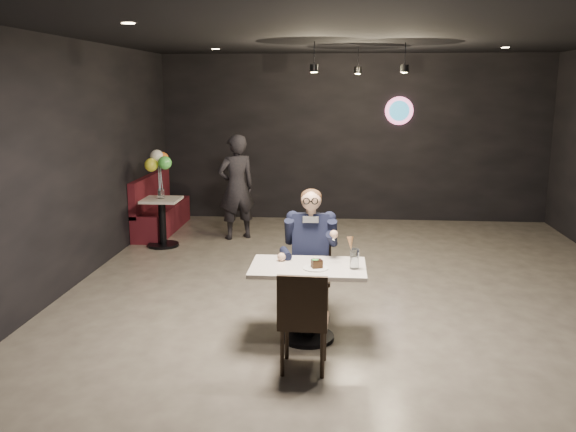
# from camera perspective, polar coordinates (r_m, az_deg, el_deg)

# --- Properties ---
(floor) EXTENTS (9.00, 9.00, 0.00)m
(floor) POSITION_cam_1_polar(r_m,az_deg,el_deg) (7.11, 6.62, -8.01)
(floor) COLOR gray
(floor) RESTS_ON ground
(wall_sign) EXTENTS (0.50, 0.06, 0.50)m
(wall_sign) POSITION_cam_1_polar(r_m,az_deg,el_deg) (11.21, 10.36, 9.67)
(wall_sign) COLOR pink
(wall_sign) RESTS_ON floor
(pendant_lights) EXTENTS (1.40, 1.20, 0.36)m
(pendant_lights) POSITION_cam_1_polar(r_m,az_deg,el_deg) (8.70, 6.70, 14.94)
(pendant_lights) COLOR black
(pendant_lights) RESTS_ON floor
(main_table) EXTENTS (1.10, 0.70, 0.75)m
(main_table) POSITION_cam_1_polar(r_m,az_deg,el_deg) (5.97, 1.87, -8.11)
(main_table) COLOR white
(main_table) RESTS_ON floor
(chair_far) EXTENTS (0.42, 0.46, 0.92)m
(chair_far) POSITION_cam_1_polar(r_m,az_deg,el_deg) (6.46, 2.13, -5.72)
(chair_far) COLOR black
(chair_far) RESTS_ON floor
(chair_near) EXTENTS (0.43, 0.47, 0.92)m
(chair_near) POSITION_cam_1_polar(r_m,az_deg,el_deg) (5.35, 1.51, -9.58)
(chair_near) COLOR black
(chair_near) RESTS_ON floor
(seated_man) EXTENTS (0.60, 0.80, 1.44)m
(seated_man) POSITION_cam_1_polar(r_m,az_deg,el_deg) (6.38, 2.15, -3.50)
(seated_man) COLOR black
(seated_man) RESTS_ON floor
(dessert_plate) EXTENTS (0.24, 0.24, 0.01)m
(dessert_plate) POSITION_cam_1_polar(r_m,az_deg,el_deg) (5.75, 2.58, -4.90)
(dessert_plate) COLOR white
(dessert_plate) RESTS_ON main_table
(cake_slice) EXTENTS (0.12, 0.11, 0.07)m
(cake_slice) POSITION_cam_1_polar(r_m,az_deg,el_deg) (5.74, 2.71, -4.52)
(cake_slice) COLOR black
(cake_slice) RESTS_ON dessert_plate
(mint_leaf) EXTENTS (0.07, 0.04, 0.01)m
(mint_leaf) POSITION_cam_1_polar(r_m,az_deg,el_deg) (5.71, 2.56, -4.11)
(mint_leaf) COLOR green
(mint_leaf) RESTS_ON cake_slice
(sundae_glass) EXTENTS (0.09, 0.09, 0.19)m
(sundae_glass) POSITION_cam_1_polar(r_m,az_deg,el_deg) (5.76, 6.24, -4.00)
(sundae_glass) COLOR silver
(sundae_glass) RESTS_ON main_table
(wafer_cone) EXTENTS (0.08, 0.08, 0.13)m
(wafer_cone) POSITION_cam_1_polar(r_m,az_deg,el_deg) (5.71, 5.88, -2.58)
(wafer_cone) COLOR tan
(wafer_cone) RESTS_ON sundae_glass
(booth_bench) EXTENTS (0.48, 1.93, 0.96)m
(booth_bench) POSITION_cam_1_polar(r_m,az_deg,el_deg) (10.57, -11.74, 1.18)
(booth_bench) COLOR #480F15
(booth_bench) RESTS_ON floor
(side_table) EXTENTS (0.55, 0.55, 0.69)m
(side_table) POSITION_cam_1_polar(r_m,az_deg,el_deg) (9.58, -11.66, -0.77)
(side_table) COLOR white
(side_table) RESTS_ON floor
(balloon_vase) EXTENTS (0.10, 0.10, 0.15)m
(balloon_vase) POSITION_cam_1_polar(r_m,az_deg,el_deg) (9.48, -11.79, 2.06)
(balloon_vase) COLOR silver
(balloon_vase) RESTS_ON side_table
(balloon_bunch) EXTENTS (0.37, 0.37, 0.61)m
(balloon_bunch) POSITION_cam_1_polar(r_m,az_deg,el_deg) (9.43, -11.89, 4.33)
(balloon_bunch) COLOR #FFFB35
(balloon_bunch) RESTS_ON balloon_vase
(passerby) EXTENTS (0.73, 0.66, 1.69)m
(passerby) POSITION_cam_1_polar(r_m,az_deg,el_deg) (9.81, -4.85, 2.71)
(passerby) COLOR black
(passerby) RESTS_ON floor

